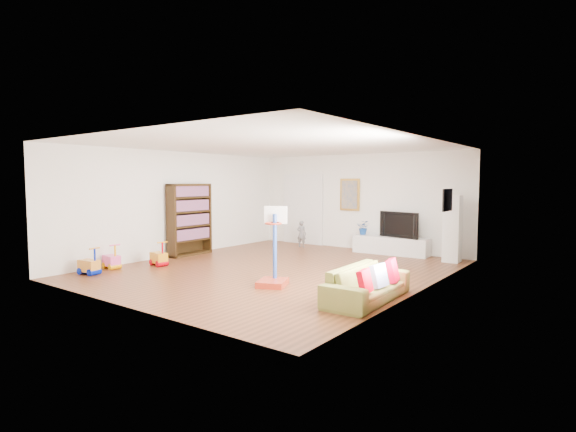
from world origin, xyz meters
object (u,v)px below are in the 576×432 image
Objects in this scene: media_console at (391,245)px; bookshelf at (190,220)px; basketball_hoop at (272,246)px; sofa at (367,284)px.

media_console is 5.35m from bookshelf.
bookshelf reaches higher than basketball_hoop.
bookshelf is 0.98× the size of sofa.
media_console is 1.07× the size of bookshelf.
basketball_hoop reaches higher than sofa.
media_console is 1.05× the size of sofa.
media_console is at bearing 36.44° from bookshelf.
bookshelf reaches higher than media_console.
sofa is 1.94m from basketball_hoop.
sofa is at bearing -72.97° from media_console.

